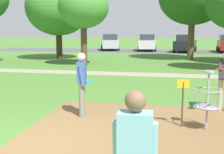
# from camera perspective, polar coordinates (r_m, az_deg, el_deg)

# --- Properties ---
(ground_plane) EXTENTS (160.00, 160.00, 0.00)m
(ground_plane) POSITION_cam_1_polar(r_m,az_deg,el_deg) (6.18, -14.27, -12.79)
(ground_plane) COLOR #47752D
(dirt_tee_pad) EXTENTS (5.32, 4.81, 0.01)m
(dirt_tee_pad) POSITION_cam_1_polar(r_m,az_deg,el_deg) (6.67, 5.91, -10.83)
(dirt_tee_pad) COLOR brown
(dirt_tee_pad) RESTS_ON ground
(disc_golf_basket) EXTENTS (0.98, 0.58, 1.39)m
(disc_golf_basket) POSITION_cam_1_polar(r_m,az_deg,el_deg) (6.93, 18.05, -4.00)
(disc_golf_basket) COLOR #9E9EA3
(disc_golf_basket) RESTS_ON ground
(player_throwing) EXTENTS (0.42, 0.49, 1.71)m
(player_throwing) POSITION_cam_1_polar(r_m,az_deg,el_deg) (7.65, -6.02, -0.72)
(player_throwing) COLOR slate
(player_throwing) RESTS_ON ground
(frisbee_near_basket) EXTENTS (0.25, 0.25, 0.02)m
(frisbee_near_basket) POSITION_cam_1_polar(r_m,az_deg,el_deg) (6.30, 1.67, -11.98)
(frisbee_near_basket) COLOR white
(frisbee_near_basket) RESTS_ON ground
(frisbee_by_tee) EXTENTS (0.21, 0.21, 0.02)m
(frisbee_by_tee) POSITION_cam_1_polar(r_m,az_deg,el_deg) (9.31, 16.42, -5.28)
(frisbee_by_tee) COLOR #1E93DB
(frisbee_by_tee) RESTS_ON ground
(tree_mid_left) EXTENTS (5.05, 5.05, 6.16)m
(tree_mid_left) POSITION_cam_1_polar(r_m,az_deg,el_deg) (23.28, -10.71, 13.39)
(tree_mid_left) COLOR #422D1E
(tree_mid_left) RESTS_ON ground
(tree_far_left) EXTENTS (3.23, 3.23, 5.15)m
(tree_far_left) POSITION_cam_1_polar(r_m,az_deg,el_deg) (18.77, -5.74, 13.69)
(tree_far_left) COLOR #4C3823
(tree_far_left) RESTS_ON ground
(parking_lot_strip) EXTENTS (36.00, 6.00, 0.01)m
(parking_lot_strip) POSITION_cam_1_polar(r_m,az_deg,el_deg) (31.98, 6.83, 5.17)
(parking_lot_strip) COLOR #4C4C51
(parking_lot_strip) RESTS_ON ground
(parked_car_leftmost) EXTENTS (2.82, 4.52, 1.84)m
(parked_car_leftmost) POSITION_cam_1_polar(r_m,az_deg,el_deg) (33.29, -0.44, 6.98)
(parked_car_leftmost) COLOR #B2B7BC
(parked_car_leftmost) RESTS_ON ground
(parked_car_center_left) EXTENTS (2.20, 4.32, 1.84)m
(parked_car_center_left) POSITION_cam_1_polar(r_m,az_deg,el_deg) (32.51, 7.01, 6.85)
(parked_car_center_left) COLOR silver
(parked_car_center_left) RESTS_ON ground
(parked_car_center_right) EXTENTS (2.62, 4.48, 1.84)m
(parked_car_center_right) POSITION_cam_1_polar(r_m,az_deg,el_deg) (31.31, 14.42, 6.54)
(parked_car_center_right) COLOR black
(parked_car_center_right) RESTS_ON ground
(gravel_path) EXTENTS (40.00, 1.27, 0.00)m
(gravel_path) POSITION_cam_1_polar(r_m,az_deg,el_deg) (15.23, 1.63, 0.67)
(gravel_path) COLOR gray
(gravel_path) RESTS_ON ground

